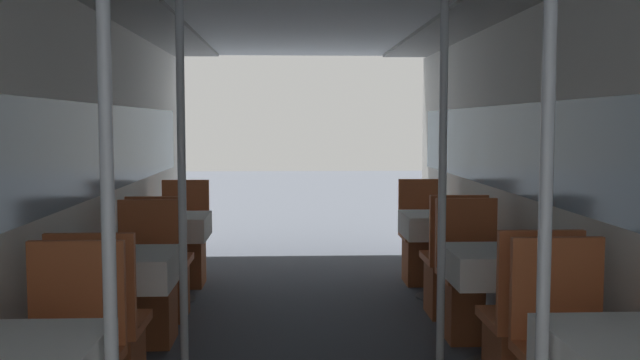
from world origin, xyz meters
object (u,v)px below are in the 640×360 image
object	(u,v)px
chair_left_near_1	(102,354)
chair_left_far_1	(146,299)
support_pole_left_1	(182,185)
chair_right_near_1	(527,348)
support_pole_left_0	(108,227)
dining_table_left_1	(126,275)
support_pole_right_0	(545,224)
chair_left_near_2	(161,281)
dining_table_right_1	(496,272)
support_pole_right_1	(442,184)
dining_table_right_2	(438,230)
chair_left_far_2	(184,253)
chair_right_near_2	(453,278)
dining_table_left_2	(173,231)
chair_right_far_2	(424,251)
chair_right_far_1	(471,296)

from	to	relation	value
chair_left_near_1	chair_left_far_1	distance (m)	1.14
support_pole_left_1	chair_right_near_1	world-z (taller)	support_pole_left_1
chair_left_far_1	support_pole_left_1	xyz separation A→B (m)	(0.33, -0.57, 0.82)
support_pole_left_0	dining_table_left_1	distance (m)	1.81
chair_left_near_1	support_pole_right_0	distance (m)	2.33
chair_left_near_2	dining_table_right_1	size ratio (longest dim) A/B	1.32
support_pole_left_0	chair_left_far_1	bearing A→B (deg)	98.39
support_pole_right_1	dining_table_right_2	distance (m)	1.81
chair_left_far_1	support_pole_left_1	world-z (taller)	support_pole_left_1
support_pole_left_1	chair_left_far_2	bearing A→B (deg)	98.39
chair_right_near_1	chair_left_far_2	bearing A→B (deg)	127.80
support_pole_left_0	chair_right_near_2	xyz separation A→B (m)	(1.87, 2.82, -0.82)
support_pole_left_0	support_pole_right_1	world-z (taller)	same
dining_table_left_1	dining_table_right_1	bearing A→B (deg)	0.00
dining_table_left_1	dining_table_right_1	size ratio (longest dim) A/B	1.00
chair_left_far_1	dining_table_left_2	distance (m)	1.16
support_pole_right_0	chair_right_near_1	size ratio (longest dim) A/B	2.36
dining_table_right_1	support_pole_right_1	distance (m)	0.63
dining_table_left_2	chair_left_near_2	size ratio (longest dim) A/B	0.76
dining_table_left_1	dining_table_left_2	bearing A→B (deg)	90.00
chair_right_near_2	chair_right_far_2	bearing A→B (deg)	90.00
dining_table_left_1	chair_right_far_1	distance (m)	2.29
dining_table_right_1	chair_right_far_2	xyz separation A→B (m)	(0.00, 2.27, -0.29)
chair_right_near_2	dining_table_left_2	bearing A→B (deg)	165.49
chair_right_far_2	support_pole_left_0	bearing A→B (deg)	64.79
dining_table_left_2	chair_right_near_2	size ratio (longest dim) A/B	0.76
chair_right_far_1	chair_left_far_2	bearing A→B (deg)	-37.65
chair_left_far_1	chair_left_far_2	xyz separation A→B (m)	(0.00, 1.70, 0.00)
chair_left_near_1	dining_table_left_2	bearing A→B (deg)	90.00
dining_table_right_1	dining_table_right_2	xyz separation A→B (m)	(0.00, 1.70, 0.00)
support_pole_right_0	support_pole_right_1	distance (m)	1.70
dining_table_right_2	chair_right_far_1	bearing A→B (deg)	-90.00
chair_left_near_1	dining_table_left_2	world-z (taller)	chair_left_near_1
support_pole_right_1	chair_right_far_2	xyz separation A→B (m)	(0.33, 2.27, -0.82)
dining_table_left_2	chair_right_far_2	size ratio (longest dim) A/B	0.76
chair_left_near_2	support_pole_left_0	bearing A→B (deg)	-83.25
chair_left_near_1	chair_right_near_2	xyz separation A→B (m)	(2.20, 1.70, 0.00)
dining_table_right_1	chair_right_near_1	distance (m)	0.64
chair_left_near_1	chair_right_far_2	distance (m)	3.59
chair_right_far_1	dining_table_left_2	bearing A→B (deg)	-27.14
chair_left_near_2	dining_table_right_2	world-z (taller)	chair_left_near_2
chair_left_near_2	chair_right_far_2	xyz separation A→B (m)	(2.20, 1.14, 0.00)
chair_right_near_2	dining_table_left_1	bearing A→B (deg)	-152.86
support_pole_left_0	support_pole_left_1	distance (m)	1.70
support_pole_left_0	support_pole_right_1	bearing A→B (deg)	47.94
dining_table_right_1	support_pole_right_0	bearing A→B (deg)	-101.14
chair_right_far_1	chair_right_near_1	bearing A→B (deg)	90.00
dining_table_left_2	dining_table_right_2	world-z (taller)	same
support_pole_left_1	chair_left_far_2	xyz separation A→B (m)	(-0.33, 2.27, -0.82)
dining_table_right_2	dining_table_right_1	bearing A→B (deg)	-90.00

